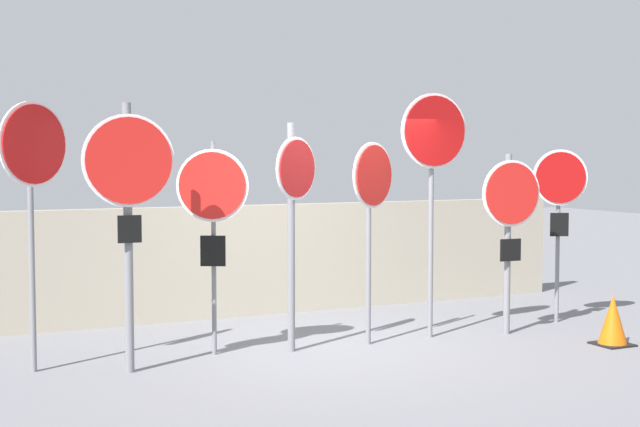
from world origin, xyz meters
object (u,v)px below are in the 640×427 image
Objects in this scene: stop_sign_5 at (434,150)px; stop_sign_6 at (510,212)px; stop_sign_4 at (372,193)px; traffic_cone_0 at (613,320)px; stop_sign_0 at (33,165)px; stop_sign_3 at (294,199)px; stop_sign_7 at (560,192)px; stop_sign_2 at (213,200)px; stop_sign_1 at (129,189)px.

stop_sign_5 reaches higher than stop_sign_6.
traffic_cone_0 is at bearing -52.75° from stop_sign_4.
stop_sign_0 reaches higher than stop_sign_3.
stop_sign_3 is 1.09× the size of stop_sign_4.
traffic_cone_0 is (-0.34, -1.31, -1.36)m from stop_sign_7.
stop_sign_6 is 1.09m from stop_sign_7.
stop_sign_5 is (2.56, -0.21, 0.52)m from stop_sign_2.
stop_sign_4 reaches higher than stop_sign_6.
stop_sign_6 is (4.44, -0.04, -0.33)m from stop_sign_1.
stop_sign_7 is 1.92m from traffic_cone_0.
stop_sign_6 is (2.64, -0.24, -0.19)m from stop_sign_3.
stop_sign_4 reaches higher than traffic_cone_0.
stop_sign_4 is at bearing -38.49° from stop_sign_0.
stop_sign_3 reaches higher than stop_sign_6.
stop_sign_2 is at bearing -160.30° from stop_sign_7.
stop_sign_0 is 1.20× the size of stop_sign_7.
stop_sign_4 is at bearing 20.42° from stop_sign_2.
stop_sign_5 is (0.81, 0.03, 0.46)m from stop_sign_4.
stop_sign_5 reaches higher than stop_sign_4.
stop_sign_5 is at bearing 3.73° from stop_sign_1.
stop_sign_2 is at bearing 176.02° from stop_sign_6.
traffic_cone_0 is at bearing -36.81° from stop_sign_5.
stop_sign_6 is at bearing -34.88° from stop_sign_3.
stop_sign_3 is (1.80, 0.19, -0.13)m from stop_sign_1.
stop_sign_0 is at bearing -152.94° from stop_sign_2.
stop_sign_3 is 2.65m from stop_sign_6.
stop_sign_3 reaches higher than traffic_cone_0.
stop_sign_2 is 1.00× the size of stop_sign_4.
traffic_cone_0 is at bearing -10.38° from stop_sign_1.
stop_sign_1 is 0.93× the size of stop_sign_5.
stop_sign_5 is 4.98× the size of traffic_cone_0.
stop_sign_1 is 1.05m from stop_sign_2.
stop_sign_0 is 2.65m from stop_sign_3.
stop_sign_7 is at bearing 3.60° from stop_sign_5.
stop_sign_0 is 5.30m from stop_sign_6.
stop_sign_0 is at bearing 145.15° from stop_sign_3.
stop_sign_5 is at bearing 169.41° from stop_sign_6.
stop_sign_1 is at bearing 156.41° from stop_sign_3.
stop_sign_5 is 1.29× the size of stop_sign_7.
stop_sign_1 is at bearing -155.96° from stop_sign_7.
stop_sign_7 is at bearing 21.70° from stop_sign_6.
stop_sign_1 is 4.61× the size of traffic_cone_0.
stop_sign_1 reaches higher than stop_sign_3.
stop_sign_3 is 4.33× the size of traffic_cone_0.
stop_sign_7 is at bearing -23.79° from stop_sign_4.
stop_sign_4 is (2.72, 0.15, -0.08)m from stop_sign_1.
stop_sign_3 is (0.84, -0.20, 0.01)m from stop_sign_2.
stop_sign_0 is 1.17× the size of stop_sign_4.
stop_sign_7 is at bearing 26.98° from stop_sign_2.
stop_sign_0 is at bearing 152.94° from stop_sign_1.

